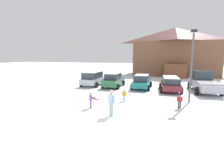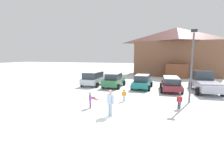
# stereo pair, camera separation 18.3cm
# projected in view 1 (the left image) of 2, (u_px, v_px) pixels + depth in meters

# --- Properties ---
(ground) EXTENTS (160.00, 160.00, 0.00)m
(ground) POSITION_uv_depth(u_px,v_px,m) (100.00, 126.00, 9.56)
(ground) COLOR silver
(ski_lodge) EXTENTS (15.78, 11.91, 9.22)m
(ski_lodge) POSITION_uv_depth(u_px,v_px,m) (174.00, 51.00, 34.76)
(ski_lodge) COLOR brown
(ski_lodge) RESTS_ON ground
(parked_silver_wagon) EXTENTS (2.28, 4.05, 1.78)m
(parked_silver_wagon) POSITION_uv_depth(u_px,v_px,m) (93.00, 78.00, 22.22)
(parked_silver_wagon) COLOR silver
(parked_silver_wagon) RESTS_ON ground
(parked_green_coupe) EXTENTS (2.13, 4.53, 1.72)m
(parked_green_coupe) POSITION_uv_depth(u_px,v_px,m) (113.00, 80.00, 21.25)
(parked_green_coupe) COLOR #2E6C42
(parked_green_coupe) RESTS_ON ground
(parked_teal_hatchback) EXTENTS (2.14, 4.38, 1.63)m
(parked_teal_hatchback) POSITION_uv_depth(u_px,v_px,m) (142.00, 81.00, 20.32)
(parked_teal_hatchback) COLOR #1A7775
(parked_teal_hatchback) RESTS_ON ground
(parked_maroon_van) EXTENTS (2.42, 4.71, 1.53)m
(parked_maroon_van) POSITION_uv_depth(u_px,v_px,m) (170.00, 83.00, 18.94)
(parked_maroon_van) COLOR maroon
(parked_maroon_van) RESTS_ON ground
(pickup_truck) EXTENTS (2.77, 6.05, 2.15)m
(pickup_truck) POSITION_uv_depth(u_px,v_px,m) (204.00, 82.00, 18.62)
(pickup_truck) COLOR #AEB0C3
(pickup_truck) RESTS_ON ground
(skier_child_in_red_jacket) EXTENTS (0.39, 0.16, 1.05)m
(skier_child_in_red_jacket) POSITION_uv_depth(u_px,v_px,m) (180.00, 101.00, 12.54)
(skier_child_in_red_jacket) COLOR #231F2B
(skier_child_in_red_jacket) RESTS_ON ground
(skier_adult_in_blue_parka) EXTENTS (0.54, 0.42, 1.67)m
(skier_adult_in_blue_parka) POSITION_uv_depth(u_px,v_px,m) (111.00, 102.00, 10.94)
(skier_adult_in_blue_parka) COLOR #A3B8C4
(skier_adult_in_blue_parka) RESTS_ON ground
(skier_child_in_purple_jacket) EXTENTS (0.29, 0.38, 1.16)m
(skier_child_in_purple_jacket) POSITION_uv_depth(u_px,v_px,m) (91.00, 99.00, 12.63)
(skier_child_in_purple_jacket) COLOR #753B60
(skier_child_in_purple_jacket) RESTS_ON ground
(skier_child_in_orange_jacket) EXTENTS (0.36, 0.19, 0.99)m
(skier_child_in_orange_jacket) POSITION_uv_depth(u_px,v_px,m) (124.00, 95.00, 14.51)
(skier_child_in_orange_jacket) COLOR #96BBC7
(skier_child_in_orange_jacket) RESTS_ON ground
(pair_of_skis) EXTENTS (1.39, 1.20, 0.08)m
(pair_of_skis) POSITION_uv_depth(u_px,v_px,m) (94.00, 98.00, 15.60)
(pair_of_skis) COLOR red
(pair_of_skis) RESTS_ON ground
(lamp_post) EXTENTS (0.44, 0.24, 5.77)m
(lamp_post) POSITION_uv_depth(u_px,v_px,m) (192.00, 63.00, 13.75)
(lamp_post) COLOR #515459
(lamp_post) RESTS_ON ground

